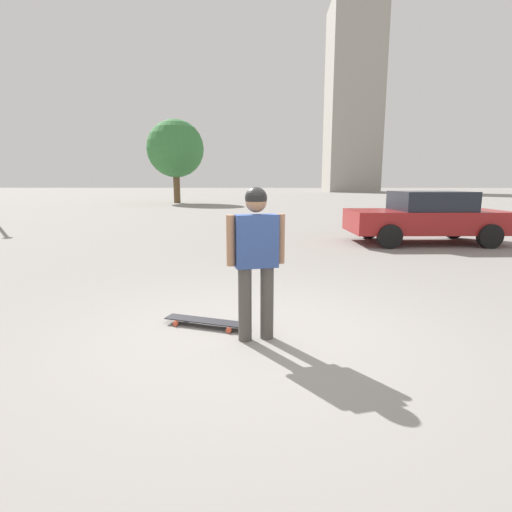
% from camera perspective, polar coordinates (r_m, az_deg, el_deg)
% --- Properties ---
extents(ground_plane, '(220.00, 220.00, 0.00)m').
position_cam_1_polar(ground_plane, '(4.35, 0.00, -11.75)').
color(ground_plane, gray).
extents(person, '(0.59, 0.31, 1.60)m').
position_cam_1_polar(person, '(4.09, 0.00, 0.63)').
color(person, '#4C4742').
rests_on(person, ground_plane).
extents(skateboard, '(1.00, 0.46, 0.08)m').
position_cam_1_polar(skateboard, '(4.72, -7.22, -9.22)').
color(skateboard, '#232328').
rests_on(skateboard, ground_plane).
extents(car_parked_near, '(4.19, 2.18, 1.40)m').
position_cam_1_polar(car_parked_near, '(11.84, 23.16, 5.19)').
color(car_parked_near, maroon).
rests_on(car_parked_near, ground_plane).
extents(building_block_distant, '(8.11, 10.58, 30.12)m').
position_cam_1_polar(building_block_distant, '(73.12, 13.63, 20.83)').
color(building_block_distant, '#9E998E').
rests_on(building_block_distant, ground_plane).
extents(tree_distant, '(4.41, 4.41, 6.41)m').
position_cam_1_polar(tree_distant, '(32.71, -11.44, 14.77)').
color(tree_distant, brown).
rests_on(tree_distant, ground_plane).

